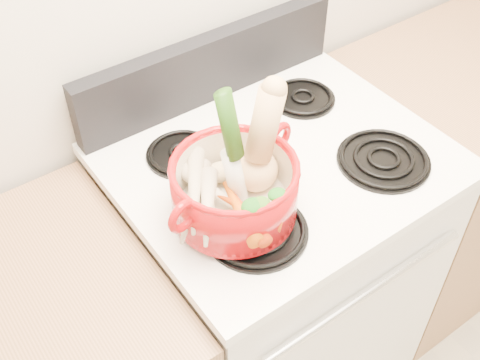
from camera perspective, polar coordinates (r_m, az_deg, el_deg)
stove_body at (r=1.82m, az=3.04°, el=-9.16°), size 0.76×0.65×0.92m
cooktop at (r=1.47m, az=3.73°, el=1.83°), size 0.78×0.67×0.03m
control_backsplash at (r=1.59m, az=-2.92°, el=10.60°), size 0.76×0.05×0.18m
oven_handle at (r=1.43m, az=12.05°, el=-10.36°), size 0.60×0.02×0.02m
burner_front_left at (r=1.28m, az=1.56°, el=-4.73°), size 0.22×0.22×0.02m
burner_front_right at (r=1.47m, az=13.46°, el=1.97°), size 0.22×0.22×0.02m
burner_back_left at (r=1.46m, az=-5.54°, el=2.59°), size 0.17×0.17×0.02m
burner_back_right at (r=1.63m, az=5.97°, el=7.83°), size 0.17×0.17×0.02m
dutch_oven at (r=1.26m, az=-0.53°, el=-0.90°), size 0.32×0.32×0.13m
pot_handle_left at (r=1.15m, az=-5.45°, el=-3.43°), size 0.08×0.03×0.07m
pot_handle_right at (r=1.31m, az=3.75°, el=4.07°), size 0.08×0.03×0.07m
squash at (r=1.24m, az=1.71°, el=3.56°), size 0.17×0.13×0.26m
leek at (r=1.20m, az=-0.53°, el=2.94°), size 0.07×0.11×0.28m
ginger at (r=1.32m, az=-1.61°, el=0.73°), size 0.09×0.08×0.04m
parsnip_0 at (r=1.27m, az=-3.21°, el=-1.54°), size 0.12×0.24×0.06m
parsnip_1 at (r=1.25m, az=-4.55°, el=-1.95°), size 0.18×0.18×0.06m
parsnip_2 at (r=1.26m, az=-2.71°, el=-0.83°), size 0.09×0.19×0.06m
parsnip_3 at (r=1.22m, az=-3.11°, el=-2.51°), size 0.14×0.17×0.06m
parsnip_4 at (r=1.24m, az=-4.33°, el=-0.97°), size 0.15×0.20×0.06m
carrot_0 at (r=1.23m, az=0.64°, el=-3.39°), size 0.05×0.16×0.05m
carrot_1 at (r=1.23m, az=-0.01°, el=-3.11°), size 0.07×0.18×0.05m
carrot_2 at (r=1.23m, az=0.78°, el=-2.95°), size 0.09×0.16×0.04m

